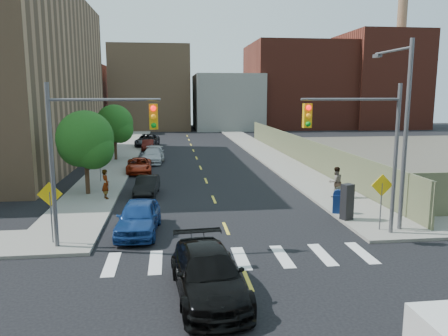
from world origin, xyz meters
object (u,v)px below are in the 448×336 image
object	(u,v)px
parked_car_blue	(139,217)
parked_car_red	(139,165)
parked_car_silver	(153,156)
payphone	(347,202)
parked_car_maroon	(148,145)
parked_car_grey	(147,140)
parked_car_black	(147,186)
black_sedan	(208,274)
pedestrian_west	(106,184)
mailbox	(338,202)
parked_car_white	(155,152)
pedestrian_east	(336,182)

from	to	relation	value
parked_car_blue	parked_car_red	distance (m)	16.40
parked_car_silver	payphone	bearing A→B (deg)	-59.39
parked_car_maroon	parked_car_grey	world-z (taller)	parked_car_grey
parked_car_black	black_sedan	distance (m)	15.03
parked_car_red	pedestrian_west	xyz separation A→B (m)	(-1.35, -9.71, 0.45)
parked_car_red	mailbox	xyz separation A→B (m)	(11.59, -14.61, 0.16)
mailbox	pedestrian_west	bearing A→B (deg)	179.14
parked_car_maroon	payphone	bearing A→B (deg)	-68.82
parked_car_black	mailbox	bearing A→B (deg)	-25.69
parked_car_black	parked_car_white	world-z (taller)	parked_car_white
payphone	parked_car_blue	bearing A→B (deg)	161.81
parked_car_silver	pedestrian_west	bearing A→B (deg)	-94.99
parked_car_blue	pedestrian_west	bearing A→B (deg)	113.84
parked_car_red	pedestrian_west	world-z (taller)	pedestrian_west
parked_car_grey	pedestrian_west	size ratio (longest dim) A/B	3.05
pedestrian_east	pedestrian_west	bearing A→B (deg)	-13.45
pedestrian_west	parked_car_grey	bearing A→B (deg)	-27.21
mailbox	parked_car_blue	bearing A→B (deg)	-150.65
pedestrian_west	pedestrian_east	size ratio (longest dim) A/B	0.96
black_sedan	pedestrian_east	world-z (taller)	pedestrian_east
pedestrian_west	mailbox	bearing A→B (deg)	-135.62
parked_car_maroon	parked_car_grey	distance (m)	3.38
parked_car_white	mailbox	distance (m)	24.22
parked_car_red	parked_car_grey	world-z (taller)	parked_car_grey
pedestrian_east	parked_car_black	bearing A→B (deg)	-20.38
parked_car_red	black_sedan	distance (m)	23.58
parked_car_maroon	pedestrian_east	world-z (taller)	pedestrian_east
payphone	parked_car_white	bearing A→B (deg)	93.48
parked_car_red	mailbox	size ratio (longest dim) A/B	3.42
parked_car_white	pedestrian_west	bearing A→B (deg)	-100.60
mailbox	payphone	size ratio (longest dim) A/B	0.70
mailbox	pedestrian_east	size ratio (longest dim) A/B	0.67
parked_car_black	parked_car_red	size ratio (longest dim) A/B	0.86
parked_car_silver	payphone	distance (m)	23.57
parked_car_red	parked_car_grey	distance (m)	18.35
parked_car_white	parked_car_red	bearing A→B (deg)	-100.98
mailbox	pedestrian_east	xyz separation A→B (m)	(1.25, 3.54, 0.33)
parked_car_black	parked_car_red	xyz separation A→B (m)	(-1.09, 8.48, -0.01)
parked_car_white	parked_car_grey	xyz separation A→B (m)	(-1.30, 11.12, 0.02)
parked_car_silver	parked_car_white	size ratio (longest dim) A/B	1.09
parked_car_blue	parked_car_grey	distance (m)	34.73
parked_car_white	pedestrian_east	size ratio (longest dim) A/B	2.32
parked_car_blue	payphone	size ratio (longest dim) A/B	2.50
parked_car_silver	black_sedan	size ratio (longest dim) A/B	0.92
black_sedan	pedestrian_east	bearing A→B (deg)	48.85
black_sedan	pedestrian_east	xyz separation A→B (m)	(9.04, 12.21, 0.34)
parked_car_silver	parked_car_white	distance (m)	2.06
parked_car_grey	pedestrian_west	xyz separation A→B (m)	(-1.14, -28.06, 0.29)
parked_car_maroon	payphone	world-z (taller)	payphone
parked_car_red	parked_car_white	xyz separation A→B (m)	(1.09, 7.22, 0.15)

